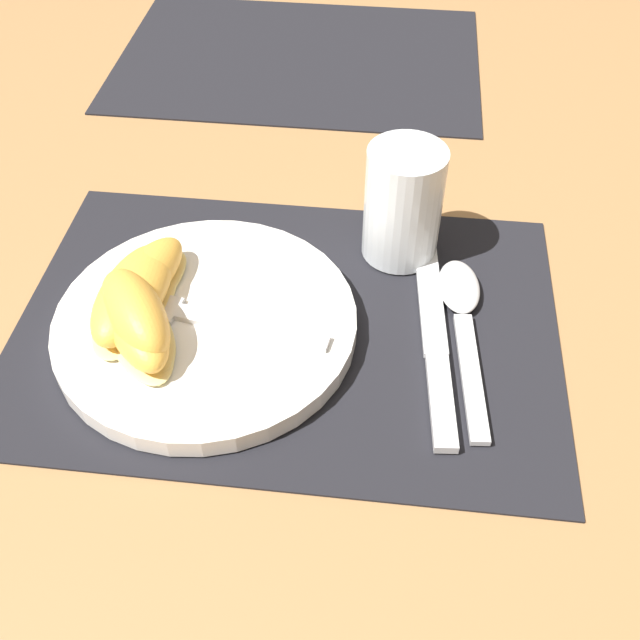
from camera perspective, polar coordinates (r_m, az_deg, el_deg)
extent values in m
plane|color=#A37547|center=(0.60, -2.51, -0.37)|extent=(3.00, 3.00, 0.00)
cube|color=black|center=(0.60, -2.51, -0.24)|extent=(0.43, 0.30, 0.00)
cube|color=black|center=(0.95, -1.64, 19.35)|extent=(0.43, 0.30, 0.00)
cylinder|color=white|center=(0.59, -8.67, -0.27)|extent=(0.23, 0.23, 0.02)
cylinder|color=silver|center=(0.63, 6.35, 8.80)|extent=(0.06, 0.06, 0.10)
cylinder|color=yellow|center=(0.64, 6.16, 6.93)|extent=(0.05, 0.05, 0.05)
cube|color=silver|center=(0.54, 9.22, -6.06)|extent=(0.02, 0.09, 0.01)
cube|color=silver|center=(0.62, 8.39, 1.80)|extent=(0.03, 0.13, 0.01)
cube|color=silver|center=(0.56, 11.42, -4.15)|extent=(0.02, 0.12, 0.01)
ellipsoid|color=silver|center=(0.62, 10.54, 2.53)|extent=(0.04, 0.06, 0.01)
cube|color=silver|center=(0.57, -5.23, -0.61)|extent=(0.12, 0.03, 0.00)
cube|color=silver|center=(0.60, -13.98, 1.31)|extent=(0.08, 0.04, 0.00)
ellipsoid|color=#F4DB84|center=(0.60, -13.36, 1.97)|extent=(0.07, 0.12, 0.01)
ellipsoid|color=#F9B242|center=(0.60, -13.57, 2.86)|extent=(0.07, 0.11, 0.03)
ellipsoid|color=#F4DB84|center=(0.59, -13.84, 1.05)|extent=(0.06, 0.12, 0.01)
ellipsoid|color=#F9B242|center=(0.59, -14.07, 1.99)|extent=(0.06, 0.11, 0.03)
ellipsoid|color=#F4DB84|center=(0.58, -13.75, -0.83)|extent=(0.10, 0.12, 0.01)
ellipsoid|color=#F9B242|center=(0.57, -13.98, 0.09)|extent=(0.09, 0.12, 0.03)
ellipsoid|color=#F4DB84|center=(0.58, -13.57, -0.74)|extent=(0.09, 0.11, 0.01)
ellipsoid|color=#F9B242|center=(0.56, -13.87, 0.48)|extent=(0.09, 0.10, 0.04)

